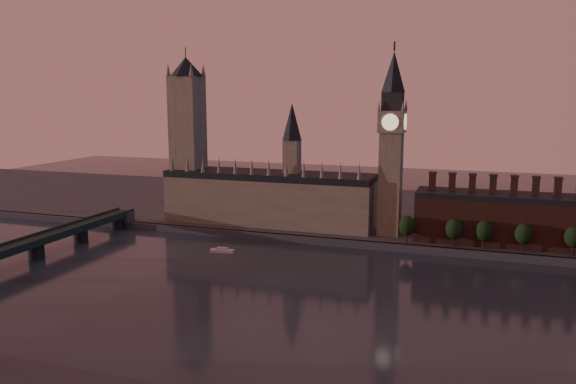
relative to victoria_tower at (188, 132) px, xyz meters
name	(u,v)px	position (x,y,z in m)	size (l,w,h in m)	color
ground	(320,306)	(120.00, -115.00, -59.09)	(900.00, 900.00, 0.00)	black
north_bank	(389,213)	(120.00, 63.04, -57.09)	(900.00, 182.00, 4.00)	#424247
palace_of_westminster	(270,195)	(55.59, -0.09, -37.46)	(130.00, 30.30, 74.00)	gray
victoria_tower	(188,132)	(0.00, 0.00, 0.00)	(24.00, 24.00, 108.00)	gray
big_ben	(392,142)	(130.00, -5.00, -2.26)	(15.00, 15.00, 107.00)	gray
chimney_block	(522,219)	(200.00, -5.00, -41.27)	(110.00, 25.00, 37.00)	#52291F
embankment_tree_0	(407,226)	(142.06, -21.18, -45.62)	(8.60, 8.60, 14.88)	black
embankment_tree_1	(454,229)	(166.08, -20.77, -45.62)	(8.60, 8.60, 14.88)	black
embankment_tree_2	(484,231)	(181.02, -20.14, -45.62)	(8.60, 8.60, 14.88)	black
embankment_tree_3	(524,234)	(199.84, -20.40, -45.62)	(8.60, 8.60, 14.88)	black
embankment_tree_4	(573,237)	(222.61, -19.59, -45.62)	(8.60, 8.60, 14.88)	black
westminster_bridge	(5,255)	(-35.00, -117.70, -51.65)	(14.00, 200.00, 11.55)	#1C2C27
river_boat	(222,250)	(49.78, -56.82, -58.10)	(13.12, 4.69, 2.57)	silver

